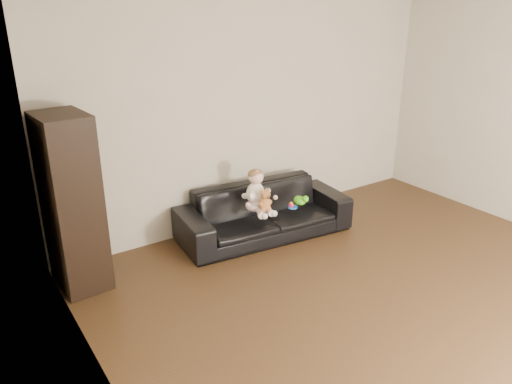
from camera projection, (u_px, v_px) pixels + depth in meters
floor at (439, 327)px, 4.16m from camera, size 5.50×5.50×0.00m
wall_back at (256, 113)px, 5.81m from camera, size 5.00×0.00×5.00m
wall_left at (143, 281)px, 2.39m from camera, size 0.00×5.50×5.50m
sofa at (264, 212)px, 5.68m from camera, size 2.03×0.96×0.57m
cabinet at (72, 204)px, 4.50m from camera, size 0.45×0.60×1.65m
shelf_item at (68, 164)px, 4.37m from camera, size 0.20×0.26×0.28m
baby at (257, 193)px, 5.40m from camera, size 0.36×0.43×0.48m
teddy_bear at (265, 200)px, 5.30m from camera, size 0.14×0.14×0.25m
toy_green at (300, 200)px, 5.62m from camera, size 0.15×0.17×0.11m
toy_rattle at (291, 205)px, 5.55m from camera, size 0.07×0.07×0.06m
toy_blue_disc at (292, 207)px, 5.56m from camera, size 0.15×0.15×0.02m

